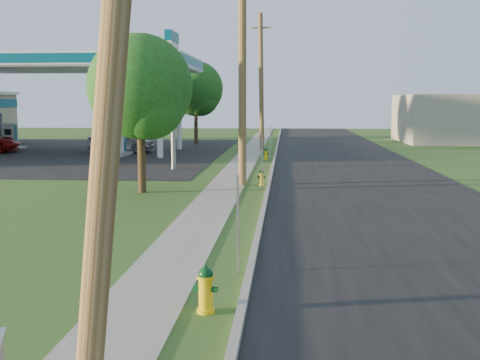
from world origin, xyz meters
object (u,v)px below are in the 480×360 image
object	(u,v)px
fuel_pump_se	(134,140)
hydrant_near	(206,289)
hydrant_far	(266,154)
tree_lot	(197,91)
hydrant_mid	(261,177)
tree_verge	(142,91)
fuel_pump_sw	(10,140)
price_pylon	(172,61)
fuel_pump_ne	(118,144)
utility_pole_mid	(242,63)
car_silver	(121,141)
utility_pole_far	(261,82)

from	to	relation	value
fuel_pump_se	hydrant_near	distance (m)	33.43
hydrant_far	fuel_pump_se	bearing A→B (deg)	148.38
tree_lot	hydrant_mid	world-z (taller)	tree_lot
hydrant_mid	tree_verge	bearing A→B (deg)	-150.98
fuel_pump_sw	tree_lot	size ratio (longest dim) A/B	0.48
fuel_pump_sw	price_pylon	world-z (taller)	price_pylon
fuel_pump_ne	utility_pole_mid	bearing A→B (deg)	-55.60
fuel_pump_se	hydrant_far	world-z (taller)	fuel_pump_se
fuel_pump_se	tree_lot	xyz separation A→B (m)	(3.51, 6.56, 3.56)
price_pylon	fuel_pump_se	bearing A→B (deg)	113.50
tree_verge	hydrant_far	world-z (taller)	tree_verge
fuel_pump_ne	hydrant_near	bearing A→B (deg)	-71.48
utility_pole_mid	car_silver	xyz separation A→B (m)	(-9.40, 15.58, -4.20)
tree_verge	hydrant_far	xyz separation A→B (m)	(4.15, 13.47, -3.49)
tree_lot	utility_pole_far	bearing A→B (deg)	-45.89
fuel_pump_se	price_pylon	world-z (taller)	price_pylon
utility_pole_mid	tree_lot	distance (m)	24.17
price_pylon	tree_lot	size ratio (longest dim) A/B	1.03
utility_pole_far	hydrant_mid	world-z (taller)	utility_pole_far
fuel_pump_ne	fuel_pump_sw	size ratio (longest dim) A/B	1.00
hydrant_near	tree_lot	bearing A→B (deg)	98.67
utility_pole_mid	fuel_pump_se	distance (m)	19.65
fuel_pump_se	tree_verge	xyz separation A→B (m)	(5.35, -19.31, 3.10)
utility_pole_mid	hydrant_far	xyz separation A→B (m)	(0.59, 11.15, -4.62)
fuel_pump_ne	tree_verge	xyz separation A→B (m)	(5.35, -15.31, 3.10)
tree_verge	tree_lot	world-z (taller)	tree_lot
utility_pole_far	fuel_pump_se	size ratio (longest dim) A/B	2.97
hydrant_far	car_silver	size ratio (longest dim) A/B	0.16
fuel_pump_sw	tree_verge	distance (m)	24.26
fuel_pump_se	car_silver	distance (m)	1.51
tree_lot	price_pylon	bearing A→B (deg)	-85.30
tree_verge	car_silver	size ratio (longest dim) A/B	1.34
fuel_pump_se	hydrant_mid	distance (m)	19.49
price_pylon	hydrant_far	world-z (taller)	price_pylon
utility_pole_mid	car_silver	bearing A→B (deg)	121.12
car_silver	hydrant_near	bearing A→B (deg)	-160.56
utility_pole_far	hydrant_far	size ratio (longest dim) A/B	13.78
utility_pole_far	price_pylon	size ratio (longest dim) A/B	1.39
utility_pole_far	hydrant_far	xyz separation A→B (m)	(0.59, -6.85, -4.47)
tree_verge	hydrant_near	distance (m)	13.83
price_pylon	hydrant_mid	xyz separation A→B (m)	(4.68, -5.41, -5.11)
hydrant_near	car_silver	distance (m)	32.23
fuel_pump_ne	hydrant_mid	world-z (taller)	fuel_pump_ne
hydrant_mid	fuel_pump_sw	bearing A→B (deg)	137.86
tree_verge	car_silver	bearing A→B (deg)	108.11
utility_pole_mid	hydrant_near	bearing A→B (deg)	-88.07
fuel_pump_se	car_silver	size ratio (longest dim) A/B	0.72
tree_verge	hydrant_near	world-z (taller)	tree_verge
tree_verge	hydrant_mid	distance (m)	6.07
tree_verge	tree_lot	size ratio (longest dim) A/B	0.89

